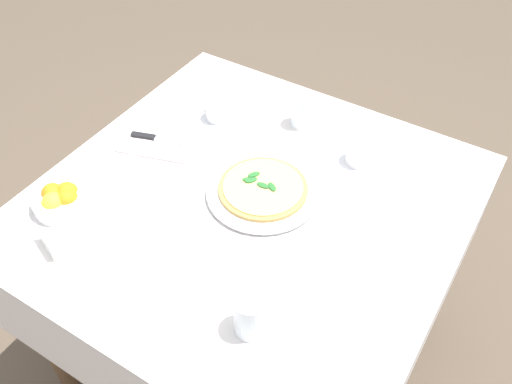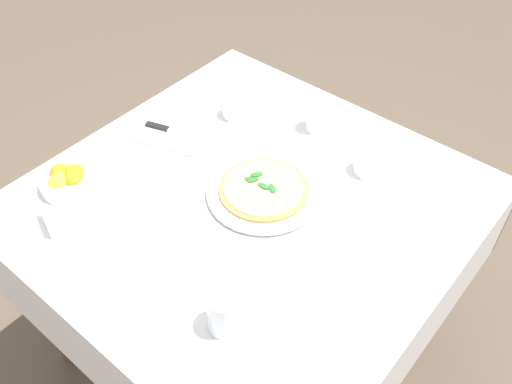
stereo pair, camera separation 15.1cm
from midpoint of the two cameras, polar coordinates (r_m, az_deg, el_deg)
name	(u,v)px [view 2 (the right image)]	position (r m, az deg, el deg)	size (l,w,h in m)	color
ground_plane	(250,342)	(2.13, 1.53, -15.21)	(8.00, 8.00, 0.00)	brown
dining_table	(249,232)	(1.62, 1.95, -4.24)	(1.10, 1.10, 0.76)	white
pizza_plate	(264,192)	(1.53, 3.61, -0.14)	(0.31, 0.31, 0.02)	white
pizza	(263,188)	(1.52, 3.62, 0.24)	(0.25, 0.25, 0.02)	tan
coffee_cup_far_right	(234,109)	(1.78, 0.17, 8.36)	(0.13, 0.13, 0.07)	white
coffee_cup_center_back	(367,165)	(1.62, 13.90, 2.57)	(0.13, 0.13, 0.07)	white
water_glass_left_edge	(317,117)	(1.74, 8.73, 7.46)	(0.07, 0.07, 0.10)	white
water_glass_right_edge	(224,313)	(1.24, 0.28, -12.46)	(0.07, 0.07, 0.11)	white
napkin_folded	(172,134)	(1.72, -6.12, 5.81)	(0.25, 0.19, 0.02)	white
dinner_knife	(172,130)	(1.71, -6.07, 6.15)	(0.19, 0.08, 0.01)	silver
citrus_bowl	(67,180)	(1.60, -16.17, 1.05)	(0.15, 0.15, 0.07)	white
menu_card	(45,220)	(1.50, -18.07, -2.85)	(0.09, 0.04, 0.06)	white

